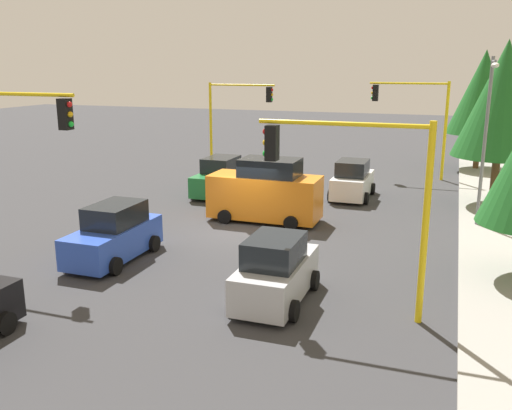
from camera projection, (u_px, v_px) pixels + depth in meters
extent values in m
plane|color=#353538|center=(239.00, 232.00, 22.70)|extent=(120.00, 120.00, 0.00)
cube|color=gray|center=(508.00, 222.00, 23.81)|extent=(80.00, 4.00, 0.15)
cylinder|color=yellow|center=(445.00, 132.00, 32.32)|extent=(0.18, 0.18, 5.77)
cylinder|color=yellow|center=(409.00, 83.00, 32.38)|extent=(0.12, 4.50, 0.12)
cube|color=black|center=(375.00, 93.00, 33.14)|extent=(0.36, 0.32, 0.96)
sphere|color=red|center=(373.00, 88.00, 33.13)|extent=(0.18, 0.18, 0.18)
sphere|color=yellow|center=(372.00, 93.00, 33.20)|extent=(0.18, 0.18, 0.18)
sphere|color=green|center=(372.00, 98.00, 33.27)|extent=(0.18, 0.18, 0.18)
cylinder|color=yellow|center=(211.00, 124.00, 37.24)|extent=(0.18, 0.18, 5.55)
cylinder|color=yellow|center=(242.00, 85.00, 35.86)|extent=(0.12, 4.50, 0.12)
cube|color=black|center=(269.00, 95.00, 35.39)|extent=(0.36, 0.32, 0.96)
sphere|color=red|center=(272.00, 90.00, 35.26)|extent=(0.18, 0.18, 0.18)
sphere|color=yellow|center=(272.00, 95.00, 35.33)|extent=(0.18, 0.18, 0.18)
sphere|color=green|center=(272.00, 99.00, 35.40)|extent=(0.18, 0.18, 0.18)
cylinder|color=yellow|center=(425.00, 226.00, 14.12)|extent=(0.18, 0.18, 5.34)
cylinder|color=yellow|center=(342.00, 124.00, 14.23)|extent=(0.12, 4.50, 0.12)
cube|color=black|center=(272.00, 143.00, 14.99)|extent=(0.36, 0.32, 0.96)
sphere|color=red|center=(266.00, 132.00, 14.98)|extent=(0.18, 0.18, 0.18)
sphere|color=yellow|center=(266.00, 143.00, 15.05)|extent=(0.18, 0.18, 0.18)
sphere|color=green|center=(266.00, 153.00, 15.13)|extent=(0.18, 0.18, 0.18)
cylinder|color=yellow|center=(14.00, 94.00, 17.52)|extent=(0.12, 4.50, 0.12)
cube|color=black|center=(65.00, 114.00, 17.05)|extent=(0.36, 0.32, 0.96)
sphere|color=red|center=(69.00, 104.00, 16.91)|extent=(0.18, 0.18, 0.18)
sphere|color=yellow|center=(70.00, 114.00, 16.99)|extent=(0.18, 0.18, 0.18)
sphere|color=green|center=(71.00, 124.00, 17.06)|extent=(0.18, 0.18, 0.18)
cylinder|color=slate|center=(484.00, 145.00, 22.48)|extent=(0.14, 0.14, 7.00)
cylinder|color=slate|center=(494.00, 61.00, 20.85)|extent=(1.80, 0.10, 0.10)
ellipsoid|color=silver|center=(495.00, 65.00, 20.07)|extent=(0.56, 0.28, 0.20)
cylinder|color=brown|center=(477.00, 151.00, 35.70)|extent=(0.36, 0.36, 2.60)
cone|color=#1E6023|center=(483.00, 92.00, 34.79)|extent=(4.17, 4.17, 5.21)
cylinder|color=brown|center=(494.00, 180.00, 26.41)|extent=(0.36, 0.36, 2.67)
cone|color=#1E6023|center=(503.00, 99.00, 25.47)|extent=(4.28, 4.28, 5.35)
cube|color=orange|center=(265.00, 197.00, 24.11)|extent=(1.90, 4.80, 1.85)
cube|color=black|center=(270.00, 167.00, 23.71)|extent=(1.67, 2.50, 0.76)
cylinder|color=black|center=(225.00, 217.00, 23.87)|extent=(0.20, 0.60, 0.60)
cylinder|color=black|center=(241.00, 206.00, 25.72)|extent=(0.20, 0.60, 0.60)
cylinder|color=black|center=(291.00, 223.00, 22.90)|extent=(0.20, 0.60, 0.60)
cylinder|color=black|center=(303.00, 211.00, 24.74)|extent=(0.20, 0.60, 0.60)
cube|color=#B2B5BA|center=(276.00, 278.00, 15.96)|extent=(3.73, 1.60, 1.05)
cube|color=black|center=(274.00, 250.00, 15.57)|extent=(1.94, 1.41, 0.76)
cylinder|color=black|center=(261.00, 273.00, 17.39)|extent=(0.60, 0.20, 0.60)
cylinder|color=black|center=(315.00, 280.00, 16.83)|extent=(0.60, 0.20, 0.60)
cylinder|color=black|center=(234.00, 302.00, 15.28)|extent=(0.60, 0.20, 0.60)
cylinder|color=black|center=(294.00, 311.00, 14.72)|extent=(0.60, 0.20, 0.60)
cube|color=white|center=(352.00, 185.00, 28.41)|extent=(3.73, 1.66, 1.05)
cube|color=black|center=(353.00, 168.00, 28.02)|extent=(1.94, 1.46, 0.76)
cylinder|color=black|center=(339.00, 186.00, 29.85)|extent=(0.60, 0.20, 0.60)
cylinder|color=black|center=(373.00, 189.00, 29.27)|extent=(0.60, 0.20, 0.60)
cylinder|color=black|center=(330.00, 196.00, 27.74)|extent=(0.60, 0.20, 0.60)
cylinder|color=black|center=(366.00, 198.00, 27.16)|extent=(0.60, 0.20, 0.60)
cylinder|color=black|center=(6.00, 324.00, 14.00)|extent=(0.60, 0.20, 0.60)
cube|color=blue|center=(114.00, 241.00, 19.34)|extent=(4.03, 1.64, 1.05)
cube|color=black|center=(115.00, 214.00, 19.30)|extent=(2.09, 1.45, 0.76)
cylinder|color=black|center=(116.00, 266.00, 18.00)|extent=(0.60, 0.20, 0.60)
cylinder|color=black|center=(71.00, 260.00, 18.58)|extent=(0.60, 0.20, 0.60)
cylinder|color=black|center=(154.00, 244.00, 20.28)|extent=(0.60, 0.20, 0.60)
cylinder|color=black|center=(113.00, 239.00, 20.86)|extent=(0.60, 0.20, 0.60)
cube|color=#1E7238|center=(220.00, 182.00, 29.12)|extent=(4.06, 1.69, 1.05)
cube|color=black|center=(221.00, 164.00, 29.08)|extent=(2.11, 1.49, 0.76)
cylinder|color=black|center=(227.00, 195.00, 27.77)|extent=(0.60, 0.20, 0.60)
cylinder|color=black|center=(194.00, 193.00, 28.36)|extent=(0.60, 0.20, 0.60)
cylinder|color=black|center=(244.00, 185.00, 30.07)|extent=(0.60, 0.20, 0.60)
cylinder|color=black|center=(214.00, 183.00, 30.66)|extent=(0.60, 0.20, 0.60)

